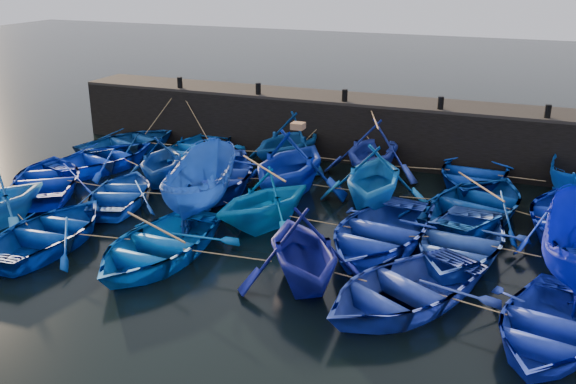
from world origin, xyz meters
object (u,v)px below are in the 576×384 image
at_px(boat_13, 48,178).
at_px(wooden_crate, 298,126).
at_px(boat_0, 130,142).
at_px(boat_8, 216,174).

xyz_separation_m(boat_13, wooden_crate, (8.90, 2.96, 2.16)).
bearing_deg(boat_0, boat_8, 175.51).
bearing_deg(wooden_crate, boat_13, -161.59).
height_order(boat_0, boat_8, boat_8).
bearing_deg(wooden_crate, boat_0, 164.28).
distance_m(boat_0, boat_13, 5.53).
relative_size(boat_8, boat_13, 1.13).
xyz_separation_m(boat_8, boat_13, (-5.73, -2.60, -0.07)).
bearing_deg(boat_13, boat_0, -123.06).
relative_size(boat_8, wooden_crate, 12.80).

